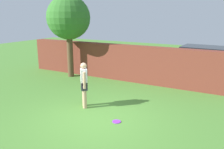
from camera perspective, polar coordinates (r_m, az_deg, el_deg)
ground_plane at (r=7.59m, az=-3.69°, el=-10.92°), size 40.00×40.00×0.00m
brick_wall at (r=11.88m, az=2.14°, el=2.98°), size 10.95×0.50×1.77m
tree at (r=12.44m, az=-10.47°, el=13.19°), size 2.21×2.21×4.17m
person at (r=8.34m, az=-6.78°, el=-2.03°), size 0.40×0.44×1.62m
car at (r=12.45m, az=21.02°, el=2.43°), size 4.29×2.11×1.72m
frisbee_purple at (r=7.45m, az=1.11°, el=-11.30°), size 0.27×0.27×0.02m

